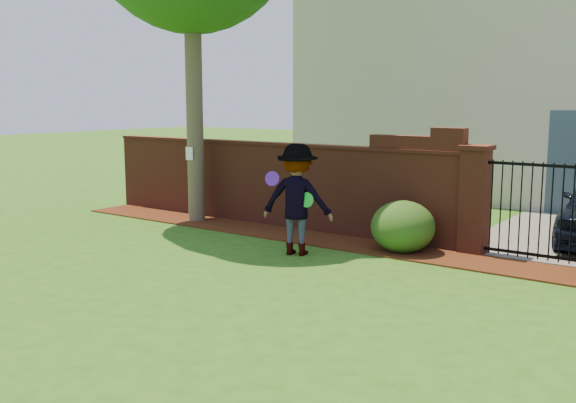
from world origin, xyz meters
The scene contains 11 objects.
ground centered at (0.00, 0.00, -0.01)m, with size 80.00×80.00×0.01m, color #2B5A16.
mulch_bed centered at (-0.95, 3.34, 0.01)m, with size 11.10×1.08×0.03m, color #3A190A.
brick_wall centered at (-2.01, 4.00, 0.93)m, with size 8.70×0.31×2.16m.
pillar_left centered at (2.40, 4.00, 0.96)m, with size 0.50×0.50×1.88m.
iron_gate centered at (3.50, 4.00, 0.85)m, with size 1.78×0.03×1.60m.
house centered at (1.00, 12.00, 3.16)m, with size 12.40×6.40×6.30m.
paper_notice centered at (-3.60, 3.21, 1.50)m, with size 0.20×0.01×0.28m, color white.
shrub_left centered at (1.38, 3.35, 0.46)m, with size 1.11×1.11×0.91m, color #1B4715.
man centered at (-0.03, 2.13, 0.95)m, with size 1.23×0.71×1.91m, color gray.
frisbee_purple centered at (-0.35, 1.88, 1.32)m, with size 0.25×0.25×0.02m, color #5B1DBB.
frisbee_green centered at (0.22, 2.09, 0.98)m, with size 0.26×0.26×0.02m, color green.
Camera 1 is at (6.27, -6.81, 2.64)m, focal length 40.56 mm.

